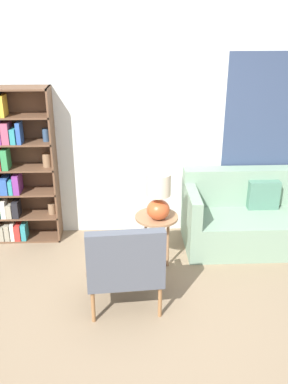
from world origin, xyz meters
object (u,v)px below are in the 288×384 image
(table_lamp, at_px, (158,196))
(side_table, at_px, (157,222))
(armchair, at_px, (125,264))
(couch, at_px, (263,218))
(bookshelf, at_px, (16,168))

(table_lamp, bearing_deg, side_table, 99.68)
(armchair, bearing_deg, couch, 36.11)
(couch, distance_m, side_table, 1.36)
(armchair, distance_m, table_lamp, 0.87)
(bookshelf, xyz_separation_m, armchair, (1.24, -1.42, -0.40))
(armchair, height_order, couch, armchair)
(bookshelf, height_order, table_lamp, bookshelf)
(armchair, distance_m, couch, 2.01)
(couch, xyz_separation_m, table_lamp, (-1.27, -0.46, 0.51))
(couch, bearing_deg, armchair, -143.89)
(bookshelf, xyz_separation_m, table_lamp, (1.59, -0.69, -0.07))
(bookshelf, distance_m, side_table, 1.75)
(bookshelf, relative_size, table_lamp, 3.60)
(table_lamp, bearing_deg, bookshelf, 156.36)
(bookshelf, height_order, couch, bookshelf)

